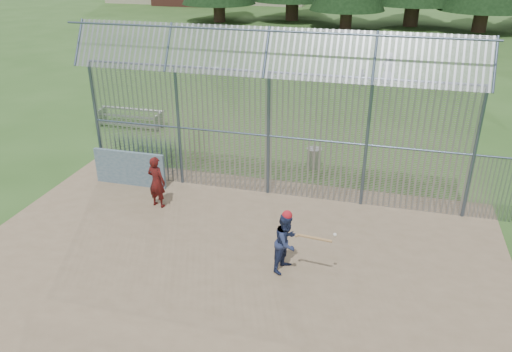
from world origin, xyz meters
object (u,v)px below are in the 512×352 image
(dugout_wall, at_px, (130,168))
(bleacher, at_px, (130,117))
(batter, at_px, (286,242))
(trash_can, at_px, (314,158))
(onlooker, at_px, (157,182))

(dugout_wall, height_order, bleacher, dugout_wall)
(dugout_wall, bearing_deg, bleacher, 117.92)
(dugout_wall, relative_size, batter, 1.61)
(batter, xyz_separation_m, bleacher, (-8.89, 8.76, -0.39))
(trash_can, bearing_deg, bleacher, 164.65)
(onlooker, height_order, bleacher, onlooker)
(dugout_wall, relative_size, onlooker, 1.52)
(bleacher, bearing_deg, trash_can, -15.35)
(batter, relative_size, trash_can, 1.89)
(batter, height_order, bleacher, batter)
(onlooker, relative_size, trash_can, 2.01)
(onlooker, bearing_deg, batter, 166.35)
(onlooker, bearing_deg, bleacher, -43.55)
(batter, xyz_separation_m, trash_can, (-0.30, 6.40, -0.42))
(batter, xyz_separation_m, onlooker, (-4.50, 2.22, 0.05))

